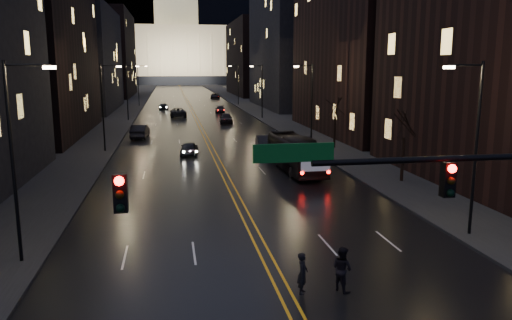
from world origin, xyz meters
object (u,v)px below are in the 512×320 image
receding_car_a (266,144)px  pedestrian_a (303,273)px  oncoming_car_b (140,131)px  pedestrian_b (342,269)px  bus (295,154)px  oncoming_car_a (189,148)px

receding_car_a → pedestrian_a: size_ratio=3.06×
oncoming_car_b → pedestrian_b: bearing=107.4°
bus → pedestrian_a: size_ratio=6.29×
bus → oncoming_car_a: size_ratio=2.59×
oncoming_car_b → pedestrian_b: 46.04m
bus → receding_car_a: 9.63m
oncoming_car_a → receding_car_a: bearing=-169.4°
oncoming_car_a → oncoming_car_b: 14.24m
oncoming_car_b → pedestrian_a: 45.71m
receding_car_a → oncoming_car_b: bearing=141.8°
bus → pedestrian_b: 23.07m
bus → oncoming_car_a: 12.48m
oncoming_car_b → pedestrian_b: pedestrian_b is taller
pedestrian_b → oncoming_car_b: bearing=-15.3°
oncoming_car_b → oncoming_car_a: bearing=117.2°
bus → pedestrian_a: (-5.43, -22.74, -0.63)m
receding_car_a → pedestrian_a: (-4.69, -32.32, -0.01)m
pedestrian_a → pedestrian_b: 1.60m
bus → oncoming_car_b: 26.26m
oncoming_car_b → receding_car_a: oncoming_car_b is taller
bus → receding_car_a: bearing=92.4°
bus → pedestrian_b: size_ratio=5.79×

